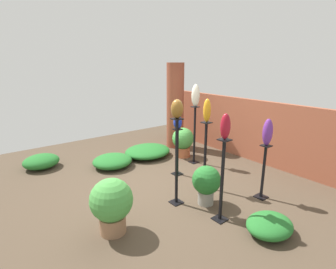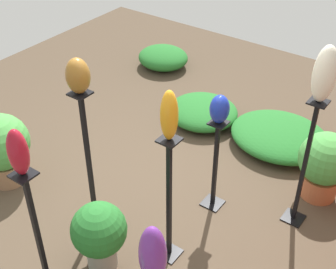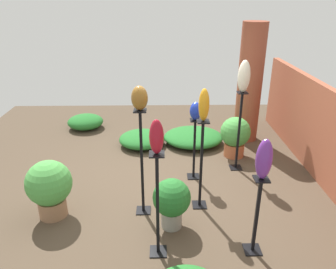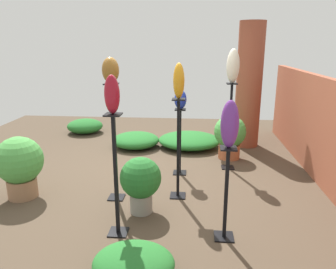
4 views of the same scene
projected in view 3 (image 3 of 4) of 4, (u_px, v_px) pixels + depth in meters
ground_plane at (163, 183)px, 5.27m from camera, size 8.00×8.00×0.00m
brick_wall_back at (329, 139)px, 5.01m from camera, size 5.60×0.12×1.49m
brick_pillar at (250, 84)px, 6.44m from camera, size 0.48×0.48×2.34m
pedestal_bronze at (142, 168)px, 4.31m from camera, size 0.20×0.20×1.49m
pedestal_violet at (256, 219)px, 3.71m from camera, size 0.20×0.20×0.98m
pedestal_cobalt at (194, 152)px, 5.26m from camera, size 0.20×0.20×1.02m
pedestal_ivory at (239, 135)px, 5.47m from camera, size 0.20×0.20×1.37m
pedestal_ruby at (158, 210)px, 3.62m from camera, size 0.20×0.20×1.30m
pedestal_amber at (201, 169)px, 4.47m from camera, size 0.20×0.20×1.30m
art_vase_bronze at (140, 98)px, 3.94m from camera, size 0.19×0.20×0.30m
art_vase_violet at (264, 159)px, 3.40m from camera, size 0.16×0.18×0.46m
art_vase_cobalt at (196, 111)px, 4.98m from camera, size 0.19×0.18×0.28m
art_vase_ivory at (244, 76)px, 5.08m from camera, size 0.18×0.19×0.51m
art_vase_ruby at (157, 137)px, 3.27m from camera, size 0.14×0.15×0.37m
art_vase_amber at (204, 105)px, 4.11m from camera, size 0.14×0.14×0.43m
potted_plant_mid_right at (235, 135)px, 5.99m from camera, size 0.55×0.55×0.76m
potted_plant_front_left at (49, 186)px, 4.32m from camera, size 0.61×0.61×0.81m
potted_plant_near_pillar at (172, 200)px, 4.14m from camera, size 0.49×0.49×0.68m
foliage_bed_east at (85, 122)px, 7.35m from camera, size 0.73×0.79×0.31m
foliage_bed_center at (142, 139)px, 6.52m from camera, size 0.88×0.91×0.27m
foliage_bed_rear at (193, 137)px, 6.61m from camera, size 1.05×1.19×0.27m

